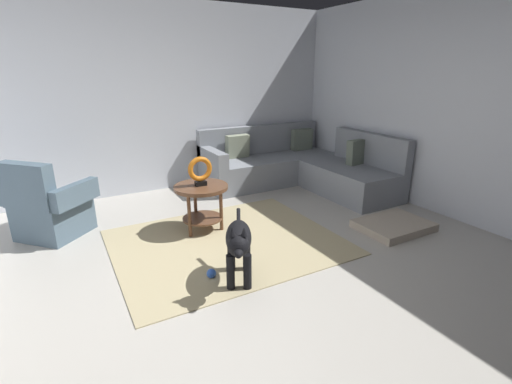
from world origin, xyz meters
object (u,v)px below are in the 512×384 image
at_px(side_table, 201,196).
at_px(dog, 239,242).
at_px(torus_sculpture, 200,170).
at_px(sectional_couch, 298,168).
at_px(dog_toy_ball, 211,273).
at_px(dog_bed_mat, 393,226).
at_px(armchair, 49,209).

distance_m(side_table, dog, 1.18).
distance_m(side_table, torus_sculpture, 0.29).
distance_m(torus_sculpture, dog, 1.22).
bearing_deg(torus_sculpture, sectional_couch, 24.57).
bearing_deg(side_table, dog_toy_ball, -107.13).
distance_m(sectional_couch, dog, 2.92).
xyz_separation_m(side_table, dog_toy_ball, (-0.31, -0.99, -0.37)).
relative_size(sectional_couch, dog, 2.88).
height_order(torus_sculpture, dog_bed_mat, torus_sculpture).
bearing_deg(torus_sculpture, side_table, 91.79).
relative_size(sectional_couch, dog_bed_mat, 2.81).
distance_m(armchair, side_table, 1.65).
relative_size(armchair, torus_sculpture, 3.04).
bearing_deg(dog_toy_ball, torus_sculpture, 72.87).
distance_m(sectional_couch, torus_sculpture, 2.18).
height_order(dog_bed_mat, dog_toy_ball, dog_bed_mat).
bearing_deg(sectional_couch, side_table, -155.43).
distance_m(armchair, dog_toy_ball, 2.07).
bearing_deg(side_table, sectional_couch, 24.57).
height_order(sectional_couch, torus_sculpture, sectional_couch).
distance_m(armchair, dog_bed_mat, 3.86).
bearing_deg(armchair, sectional_couch, 49.75).
relative_size(side_table, dog_toy_ball, 7.10).
bearing_deg(sectional_couch, armchair, -176.21).
bearing_deg(torus_sculpture, dog_toy_ball, -107.13).
distance_m(armchair, dog, 2.30).
bearing_deg(dog, side_table, -69.37).
xyz_separation_m(dog_bed_mat, dog, (-2.06, -0.13, 0.33)).
height_order(torus_sculpture, dog_toy_ball, torus_sculpture).
relative_size(sectional_couch, torus_sculpture, 6.90).
height_order(sectional_couch, side_table, sectional_couch).
relative_size(dog, dog_toy_ball, 9.25).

